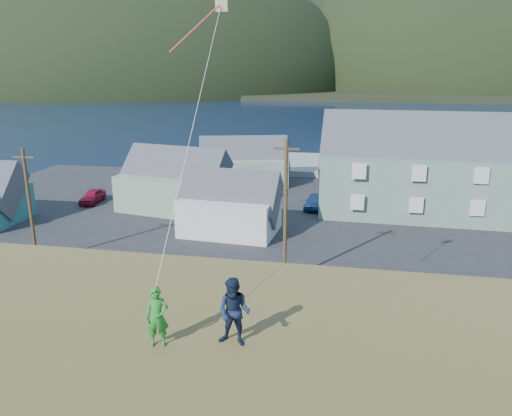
{
  "coord_description": "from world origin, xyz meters",
  "views": [
    {
      "loc": [
        4.75,
        -28.39,
        13.76
      ],
      "look_at": [
        1.55,
        -11.42,
        8.8
      ],
      "focal_mm": 35.0,
      "sensor_mm": 36.0,
      "label": 1
    }
  ],
  "objects_px": {
    "kite_flyer_navy": "(234,312)",
    "shed_white": "(230,205)",
    "shed_palegreen_far": "(244,163)",
    "wharf": "(271,163)",
    "lodge": "(503,171)",
    "kite_flyer_green": "(157,317)",
    "shed_palegreen_near": "(175,182)"
  },
  "relations": [
    {
      "from": "shed_palegreen_near",
      "to": "shed_white",
      "type": "bearing_deg",
      "value": -29.16
    },
    {
      "from": "shed_palegreen_far",
      "to": "kite_flyer_navy",
      "type": "bearing_deg",
      "value": -93.11
    },
    {
      "from": "wharf",
      "to": "kite_flyer_navy",
      "type": "bearing_deg",
      "value": -81.9
    },
    {
      "from": "shed_palegreen_near",
      "to": "kite_flyer_green",
      "type": "xyz_separation_m",
      "value": [
        12.24,
        -34.85,
        5.16
      ]
    },
    {
      "from": "shed_white",
      "to": "kite_flyer_green",
      "type": "bearing_deg",
      "value": -75.09
    },
    {
      "from": "lodge",
      "to": "shed_white",
      "type": "distance_m",
      "value": 25.25
    },
    {
      "from": "kite_flyer_green",
      "to": "lodge",
      "type": "bearing_deg",
      "value": 49.72
    },
    {
      "from": "wharf",
      "to": "shed_white",
      "type": "height_order",
      "value": "shed_white"
    },
    {
      "from": "lodge",
      "to": "kite_flyer_navy",
      "type": "bearing_deg",
      "value": -111.96
    },
    {
      "from": "kite_flyer_navy",
      "to": "shed_white",
      "type": "bearing_deg",
      "value": 110.66
    },
    {
      "from": "lodge",
      "to": "shed_palegreen_near",
      "type": "distance_m",
      "value": 30.68
    },
    {
      "from": "shed_palegreen_near",
      "to": "wharf",
      "type": "bearing_deg",
      "value": 87.46
    },
    {
      "from": "shed_palegreen_near",
      "to": "kite_flyer_navy",
      "type": "xyz_separation_m",
      "value": [
        14.04,
        -34.45,
        5.25
      ]
    },
    {
      "from": "shed_white",
      "to": "kite_flyer_green",
      "type": "distance_m",
      "value": 29.85
    },
    {
      "from": "lodge",
      "to": "kite_flyer_green",
      "type": "bearing_deg",
      "value": -113.99
    },
    {
      "from": "shed_palegreen_near",
      "to": "kite_flyer_green",
      "type": "distance_m",
      "value": 37.29
    },
    {
      "from": "kite_flyer_navy",
      "to": "kite_flyer_green",
      "type": "bearing_deg",
      "value": -160.74
    },
    {
      "from": "shed_white",
      "to": "lodge",
      "type": "bearing_deg",
      "value": 25.66
    },
    {
      "from": "shed_white",
      "to": "shed_palegreen_far",
      "type": "relative_size",
      "value": 0.74
    },
    {
      "from": "lodge",
      "to": "kite_flyer_green",
      "type": "distance_m",
      "value": 42.23
    },
    {
      "from": "shed_white",
      "to": "shed_palegreen_far",
      "type": "distance_m",
      "value": 17.92
    },
    {
      "from": "lodge",
      "to": "kite_flyer_navy",
      "type": "relative_size",
      "value": 19.42
    },
    {
      "from": "shed_palegreen_near",
      "to": "shed_white",
      "type": "distance_m",
      "value": 9.19
    },
    {
      "from": "shed_white",
      "to": "shed_palegreen_near",
      "type": "bearing_deg",
      "value": 144.06
    },
    {
      "from": "wharf",
      "to": "shed_palegreen_far",
      "type": "xyz_separation_m",
      "value": [
        -1.42,
        -11.67,
        2.22
      ]
    },
    {
      "from": "lodge",
      "to": "kite_flyer_navy",
      "type": "height_order",
      "value": "lodge"
    },
    {
      "from": "wharf",
      "to": "shed_palegreen_far",
      "type": "bearing_deg",
      "value": -96.93
    },
    {
      "from": "wharf",
      "to": "shed_palegreen_far",
      "type": "distance_m",
      "value": 11.96
    },
    {
      "from": "wharf",
      "to": "shed_palegreen_near",
      "type": "height_order",
      "value": "shed_palegreen_near"
    },
    {
      "from": "lodge",
      "to": "kite_flyer_green",
      "type": "relative_size",
      "value": 21.87
    },
    {
      "from": "kite_flyer_green",
      "to": "kite_flyer_navy",
      "type": "xyz_separation_m",
      "value": [
        1.8,
        0.4,
        0.1
      ]
    },
    {
      "from": "wharf",
      "to": "shed_palegreen_near",
      "type": "xyz_separation_m",
      "value": [
        -5.81,
        -23.43,
        2.36
      ]
    }
  ]
}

